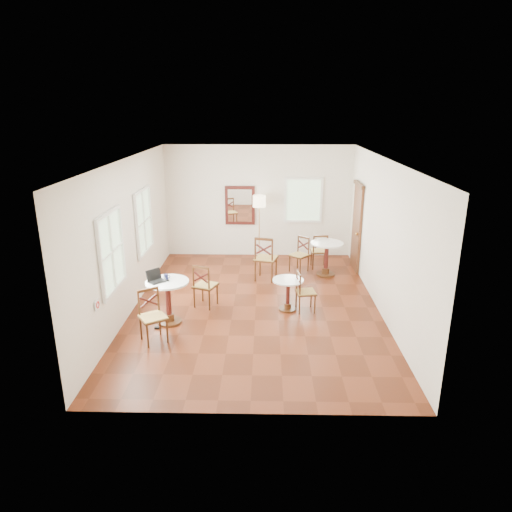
{
  "coord_description": "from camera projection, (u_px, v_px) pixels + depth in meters",
  "views": [
    {
      "loc": [
        0.19,
        -8.73,
        3.94
      ],
      "look_at": [
        0.0,
        0.3,
        1.0
      ],
      "focal_mm": 32.32,
      "sensor_mm": 36.0,
      "label": 1
    }
  ],
  "objects": [
    {
      "name": "navy_mug",
      "position": [
        166.0,
        277.0,
        8.64
      ],
      "size": [
        0.12,
        0.08,
        0.09
      ],
      "color": "black",
      "rests_on": "cafe_table_near"
    },
    {
      "name": "chair_near_a",
      "position": [
        205.0,
        285.0,
        9.4
      ],
      "size": [
        0.55,
        0.55,
        0.92
      ],
      "rotation": [
        0.0,
        0.0,
        2.77
      ],
      "color": "#4A2812",
      "rests_on": "ground"
    },
    {
      "name": "power_adapter",
      "position": [
        158.0,
        328.0,
        8.56
      ],
      "size": [
        0.1,
        0.06,
        0.04
      ],
      "primitive_type": "cube",
      "color": "black",
      "rests_on": "ground"
    },
    {
      "name": "room_shell",
      "position": [
        253.0,
        214.0,
        9.2
      ],
      "size": [
        5.02,
        7.02,
        3.01
      ],
      "color": "white",
      "rests_on": "ground"
    },
    {
      "name": "cafe_table_mid",
      "position": [
        288.0,
        291.0,
        9.24
      ],
      "size": [
        0.62,
        0.62,
        0.66
      ],
      "color": "#4A2812",
      "rests_on": "ground"
    },
    {
      "name": "chair_back_a",
      "position": [
        319.0,
        251.0,
        11.67
      ],
      "size": [
        0.43,
        0.43,
        0.9
      ],
      "rotation": [
        0.0,
        0.0,
        3.18
      ],
      "color": "#4A2812",
      "rests_on": "ground"
    },
    {
      "name": "chair_near_b",
      "position": [
        152.0,
        316.0,
        8.0
      ],
      "size": [
        0.6,
        0.6,
        0.94
      ],
      "rotation": [
        0.0,
        0.0,
        0.58
      ],
      "color": "#4A2812",
      "rests_on": "ground"
    },
    {
      "name": "ground",
      "position": [
        256.0,
        306.0,
        9.52
      ],
      "size": [
        7.0,
        7.0,
        0.0
      ],
      "primitive_type": "plane",
      "color": "#5F2510",
      "rests_on": "ground"
    },
    {
      "name": "cafe_table_back",
      "position": [
        326.0,
        255.0,
        11.14
      ],
      "size": [
        0.78,
        0.78,
        0.83
      ],
      "color": "#4A2812",
      "rests_on": "ground"
    },
    {
      "name": "chair_mid_b",
      "position": [
        305.0,
        292.0,
        9.2
      ],
      "size": [
        0.43,
        0.43,
        0.83
      ],
      "rotation": [
        0.0,
        0.0,
        1.72
      ],
      "color": "#4A2812",
      "rests_on": "ground"
    },
    {
      "name": "chair_mid_a",
      "position": [
        266.0,
        258.0,
        10.83
      ],
      "size": [
        0.61,
        0.61,
        1.08
      ],
      "rotation": [
        0.0,
        0.0,
        2.88
      ],
      "color": "#4A2812",
      "rests_on": "ground"
    },
    {
      "name": "laptop",
      "position": [
        156.0,
        278.0,
        8.53
      ],
      "size": [
        0.39,
        0.39,
        0.22
      ],
      "rotation": [
        0.0,
        0.0,
        0.8
      ],
      "color": "black",
      "rests_on": "cafe_table_near"
    },
    {
      "name": "floor_lamp",
      "position": [
        259.0,
        206.0,
        12.06
      ],
      "size": [
        0.34,
        0.34,
        1.73
      ],
      "color": "#BF8C3F",
      "rests_on": "ground"
    },
    {
      "name": "cafe_table_near",
      "position": [
        168.0,
        297.0,
        8.65
      ],
      "size": [
        0.8,
        0.8,
        0.85
      ],
      "color": "#4A2812",
      "rests_on": "ground"
    },
    {
      "name": "chair_back_b",
      "position": [
        300.0,
        255.0,
        11.43
      ],
      "size": [
        0.57,
        0.57,
        0.87
      ],
      "rotation": [
        0.0,
        0.0,
        -0.72
      ],
      "color": "#4A2812",
      "rests_on": "ground"
    },
    {
      "name": "mouse",
      "position": [
        167.0,
        280.0,
        8.54
      ],
      "size": [
        0.1,
        0.08,
        0.03
      ],
      "primitive_type": "ellipsoid",
      "rotation": [
        0.0,
        0.0,
        0.37
      ],
      "color": "black",
      "rests_on": "cafe_table_near"
    },
    {
      "name": "water_glass",
      "position": [
        164.0,
        280.0,
        8.47
      ],
      "size": [
        0.07,
        0.07,
        0.11
      ],
      "primitive_type": "cylinder",
      "color": "white",
      "rests_on": "cafe_table_near"
    }
  ]
}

